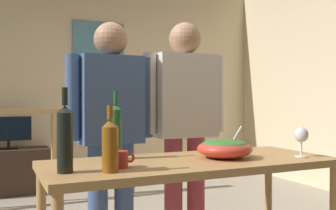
% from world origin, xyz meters
% --- Properties ---
extents(back_wall, '(5.98, 0.10, 2.82)m').
position_xyz_m(back_wall, '(0.00, 2.75, 1.41)').
color(back_wall, beige).
rests_on(back_wall, ground_plane).
extents(framed_picture, '(0.70, 0.03, 0.84)m').
position_xyz_m(framed_picture, '(0.57, 2.69, 1.73)').
color(framed_picture, teal).
extents(stair_railing, '(3.54, 0.10, 1.05)m').
position_xyz_m(stair_railing, '(-0.45, 1.83, 0.68)').
color(stair_railing, '#B2844C').
rests_on(stair_railing, ground_plane).
extents(tv_console, '(0.90, 0.40, 0.52)m').
position_xyz_m(tv_console, '(-0.58, 2.40, 0.26)').
color(tv_console, '#38281E').
rests_on(tv_console, ground_plane).
extents(flat_screen_tv, '(0.50, 0.12, 0.38)m').
position_xyz_m(flat_screen_tv, '(-0.58, 2.37, 0.75)').
color(flat_screen_tv, black).
rests_on(flat_screen_tv, tv_console).
extents(serving_table, '(1.59, 0.65, 0.77)m').
position_xyz_m(serving_table, '(0.24, -0.60, 0.69)').
color(serving_table, '#B2844C').
rests_on(serving_table, ground_plane).
extents(salad_bowl, '(0.31, 0.31, 0.18)m').
position_xyz_m(salad_bowl, '(0.44, -0.62, 0.83)').
color(salad_bowl, '#CC3D2D').
rests_on(salad_bowl, serving_table).
extents(wine_glass, '(0.08, 0.08, 0.17)m').
position_xyz_m(wine_glass, '(0.87, -0.76, 0.89)').
color(wine_glass, silver).
rests_on(wine_glass, serving_table).
extents(wine_bottle_amber, '(0.08, 0.08, 0.30)m').
position_xyz_m(wine_bottle_amber, '(-0.26, -0.77, 0.90)').
color(wine_bottle_amber, brown).
rests_on(wine_bottle_amber, serving_table).
extents(wine_bottle_green, '(0.07, 0.07, 0.37)m').
position_xyz_m(wine_bottle_green, '(-0.13, -0.41, 0.93)').
color(wine_bottle_green, '#1E5628').
rests_on(wine_bottle_green, serving_table).
extents(wine_bottle_dark, '(0.07, 0.07, 0.38)m').
position_xyz_m(wine_bottle_dark, '(-0.45, -0.70, 0.93)').
color(wine_bottle_dark, black).
rests_on(wine_bottle_dark, serving_table).
extents(mug_red, '(0.12, 0.08, 0.08)m').
position_xyz_m(mug_red, '(-0.19, -0.68, 0.81)').
color(mug_red, '#B7332D').
rests_on(mug_red, serving_table).
extents(person_standing_left, '(0.59, 0.23, 1.61)m').
position_xyz_m(person_standing_left, '(-0.03, 0.02, 0.95)').
color(person_standing_left, '#3D5684').
rests_on(person_standing_left, ground_plane).
extents(person_standing_right, '(0.63, 0.23, 1.65)m').
position_xyz_m(person_standing_right, '(0.52, 0.02, 0.99)').
color(person_standing_right, '#9E3842').
rests_on(person_standing_right, ground_plane).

